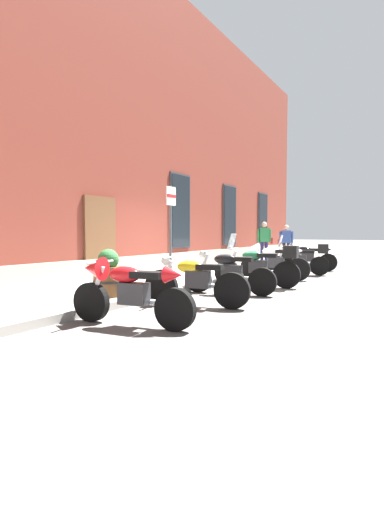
{
  "coord_description": "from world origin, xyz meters",
  "views": [
    {
      "loc": [
        -9.54,
        -4.77,
        1.37
      ],
      "look_at": [
        -0.27,
        0.79,
        0.74
      ],
      "focal_mm": 28.07,
      "sensor_mm": 36.0,
      "label": 1
    }
  ],
  "objects_px": {
    "motorcycle_black_naked": "(229,273)",
    "pedestrian_striped_shirt": "(264,239)",
    "motorcycle_white_sport": "(272,260)",
    "barrel_planter": "(109,276)",
    "motorcycle_red_sport": "(126,288)",
    "motorcycle_black_sport": "(304,255)",
    "pedestrian_blue_top": "(286,241)",
    "motorcycle_silver_touring": "(301,258)",
    "parking_sign": "(171,220)",
    "motorcycle_yellow_naked": "(195,281)",
    "motorcycle_green_touring": "(261,265)"
  },
  "relations": [
    {
      "from": "motorcycle_yellow_naked",
      "to": "motorcycle_green_touring",
      "type": "relative_size",
      "value": 0.94
    },
    {
      "from": "motorcycle_white_sport",
      "to": "motorcycle_black_sport",
      "type": "xyz_separation_m",
      "value": [
        3.37,
        -0.02,
        -0.03
      ]
    },
    {
      "from": "motorcycle_white_sport",
      "to": "motorcycle_silver_touring",
      "type": "xyz_separation_m",
      "value": [
        1.77,
        -0.36,
        -0.04
      ]
    },
    {
      "from": "motorcycle_silver_touring",
      "to": "motorcycle_black_sport",
      "type": "relative_size",
      "value": 0.92
    },
    {
      "from": "pedestrian_striped_shirt",
      "to": "parking_sign",
      "type": "distance_m",
      "value": 8.14
    },
    {
      "from": "motorcycle_white_sport",
      "to": "barrel_planter",
      "type": "distance_m",
      "value": 5.57
    },
    {
      "from": "pedestrian_blue_top",
      "to": "barrel_planter",
      "type": "relative_size",
      "value": 1.71
    },
    {
      "from": "motorcycle_green_touring",
      "to": "motorcycle_black_sport",
      "type": "height_order",
      "value": "motorcycle_green_touring"
    },
    {
      "from": "motorcycle_black_naked",
      "to": "pedestrian_striped_shirt",
      "type": "bearing_deg",
      "value": 15.37
    },
    {
      "from": "motorcycle_black_sport",
      "to": "motorcycle_silver_touring",
      "type": "bearing_deg",
      "value": -167.83
    },
    {
      "from": "motorcycle_silver_touring",
      "to": "barrel_planter",
      "type": "relative_size",
      "value": 2.15
    },
    {
      "from": "motorcycle_red_sport",
      "to": "motorcycle_green_touring",
      "type": "bearing_deg",
      "value": -1.84
    },
    {
      "from": "motorcycle_yellow_naked",
      "to": "motorcycle_white_sport",
      "type": "bearing_deg",
      "value": 2.69
    },
    {
      "from": "motorcycle_black_sport",
      "to": "motorcycle_yellow_naked",
      "type": "bearing_deg",
      "value": -178.54
    },
    {
      "from": "pedestrian_striped_shirt",
      "to": "pedestrian_blue_top",
      "type": "height_order",
      "value": "pedestrian_striped_shirt"
    },
    {
      "from": "motorcycle_red_sport",
      "to": "motorcycle_black_sport",
      "type": "xyz_separation_m",
      "value": [
        10.0,
        0.13,
        -0.0
      ]
    },
    {
      "from": "motorcycle_green_touring",
      "to": "barrel_planter",
      "type": "relative_size",
      "value": 2.41
    },
    {
      "from": "pedestrian_blue_top",
      "to": "motorcycle_red_sport",
      "type": "bearing_deg",
      "value": -172.7
    },
    {
      "from": "motorcycle_silver_touring",
      "to": "parking_sign",
      "type": "relative_size",
      "value": 0.83
    },
    {
      "from": "motorcycle_yellow_naked",
      "to": "motorcycle_black_naked",
      "type": "bearing_deg",
      "value": 3.79
    },
    {
      "from": "pedestrian_striped_shirt",
      "to": "motorcycle_yellow_naked",
      "type": "bearing_deg",
      "value": -166.55
    },
    {
      "from": "barrel_planter",
      "to": "motorcycle_green_touring",
      "type": "bearing_deg",
      "value": -23.77
    },
    {
      "from": "motorcycle_green_touring",
      "to": "pedestrian_striped_shirt",
      "type": "distance_m",
      "value": 7.05
    },
    {
      "from": "motorcycle_yellow_naked",
      "to": "parking_sign",
      "type": "relative_size",
      "value": 0.88
    },
    {
      "from": "motorcycle_black_naked",
      "to": "motorcycle_white_sport",
      "type": "xyz_separation_m",
      "value": [
        3.13,
        0.12,
        0.1
      ]
    },
    {
      "from": "motorcycle_green_touring",
      "to": "pedestrian_blue_top",
      "type": "xyz_separation_m",
      "value": [
        7.52,
        1.76,
        0.45
      ]
    },
    {
      "from": "pedestrian_blue_top",
      "to": "barrel_planter",
      "type": "height_order",
      "value": "pedestrian_blue_top"
    },
    {
      "from": "motorcycle_black_naked",
      "to": "motorcycle_silver_touring",
      "type": "distance_m",
      "value": 4.9
    },
    {
      "from": "motorcycle_white_sport",
      "to": "pedestrian_striped_shirt",
      "type": "bearing_deg",
      "value": 23.07
    },
    {
      "from": "motorcycle_white_sport",
      "to": "parking_sign",
      "type": "height_order",
      "value": "parking_sign"
    },
    {
      "from": "motorcycle_green_touring",
      "to": "motorcycle_black_sport",
      "type": "distance_m",
      "value": 5.05
    },
    {
      "from": "motorcycle_black_naked",
      "to": "motorcycle_yellow_naked",
      "type": "bearing_deg",
      "value": -176.21
    },
    {
      "from": "motorcycle_white_sport",
      "to": "pedestrian_blue_top",
      "type": "relative_size",
      "value": 1.3
    },
    {
      "from": "pedestrian_blue_top",
      "to": "motorcycle_white_sport",
      "type": "bearing_deg",
      "value": -166.03
    },
    {
      "from": "motorcycle_red_sport",
      "to": "pedestrian_blue_top",
      "type": "bearing_deg",
      "value": 7.3
    },
    {
      "from": "motorcycle_yellow_naked",
      "to": "motorcycle_black_naked",
      "type": "distance_m",
      "value": 1.67
    },
    {
      "from": "pedestrian_striped_shirt",
      "to": "barrel_planter",
      "type": "bearing_deg",
      "value": -175.79
    },
    {
      "from": "motorcycle_red_sport",
      "to": "motorcycle_silver_touring",
      "type": "xyz_separation_m",
      "value": [
        8.4,
        -0.22,
        -0.01
      ]
    },
    {
      "from": "motorcycle_yellow_naked",
      "to": "motorcycle_green_touring",
      "type": "distance_m",
      "value": 3.12
    },
    {
      "from": "motorcycle_white_sport",
      "to": "barrel_planter",
      "type": "relative_size",
      "value": 2.22
    },
    {
      "from": "motorcycle_red_sport",
      "to": "pedestrian_blue_top",
      "type": "distance_m",
      "value": 12.59
    },
    {
      "from": "motorcycle_black_sport",
      "to": "parking_sign",
      "type": "relative_size",
      "value": 0.9
    },
    {
      "from": "motorcycle_yellow_naked",
      "to": "motorcycle_silver_touring",
      "type": "bearing_deg",
      "value": -1.18
    },
    {
      "from": "pedestrian_striped_shirt",
      "to": "barrel_planter",
      "type": "relative_size",
      "value": 1.85
    },
    {
      "from": "motorcycle_yellow_naked",
      "to": "motorcycle_silver_touring",
      "type": "relative_size",
      "value": 1.05
    },
    {
      "from": "motorcycle_yellow_naked",
      "to": "motorcycle_red_sport",
      "type": "bearing_deg",
      "value": 177.41
    },
    {
      "from": "motorcycle_black_sport",
      "to": "barrel_planter",
      "type": "relative_size",
      "value": 2.33
    },
    {
      "from": "motorcycle_black_sport",
      "to": "barrel_planter",
      "type": "xyz_separation_m",
      "value": [
        -8.77,
        1.36,
        -0.01
      ]
    },
    {
      "from": "motorcycle_silver_touring",
      "to": "pedestrian_striped_shirt",
      "type": "height_order",
      "value": "pedestrian_striped_shirt"
    },
    {
      "from": "motorcycle_red_sport",
      "to": "pedestrian_blue_top",
      "type": "xyz_separation_m",
      "value": [
        12.48,
        1.6,
        0.46
      ]
    }
  ]
}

